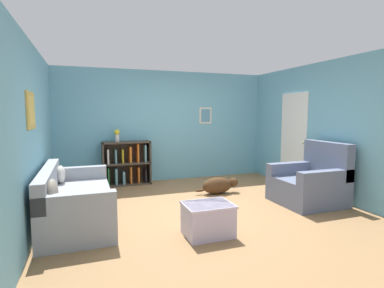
% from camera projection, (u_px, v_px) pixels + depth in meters
% --- Properties ---
extents(ground_plane, '(14.00, 14.00, 0.00)m').
position_uv_depth(ground_plane, '(200.00, 206.00, 5.22)').
color(ground_plane, '#997047').
extents(wall_back, '(5.60, 0.13, 2.60)m').
position_uv_depth(wall_back, '(166.00, 126.00, 7.18)').
color(wall_back, '#6BADC6').
rests_on(wall_back, ground_plane).
extents(wall_left, '(0.13, 5.00, 2.60)m').
position_uv_depth(wall_left, '(32.00, 135.00, 4.22)').
color(wall_left, '#6BADC6').
rests_on(wall_left, ground_plane).
extents(wall_right, '(0.16, 5.00, 2.60)m').
position_uv_depth(wall_right, '(319.00, 129.00, 5.96)').
color(wall_right, '#6BADC6').
rests_on(wall_right, ground_plane).
extents(couch, '(0.94, 1.99, 0.83)m').
position_uv_depth(couch, '(74.00, 203.00, 4.38)').
color(couch, '#9399A3').
rests_on(couch, ground_plane).
extents(bookshelf, '(1.06, 0.33, 0.98)m').
position_uv_depth(bookshelf, '(127.00, 164.00, 6.74)').
color(bookshelf, '#42382D').
rests_on(bookshelf, ground_plane).
extents(recliner_chair, '(1.05, 1.04, 1.10)m').
position_uv_depth(recliner_chair, '(310.00, 183.00, 5.37)').
color(recliner_chair, slate).
rests_on(recliner_chair, ground_plane).
extents(coffee_table, '(0.64, 0.50, 0.43)m').
position_uv_depth(coffee_table, '(208.00, 218.00, 3.95)').
color(coffee_table, '#BCB2D1').
rests_on(coffee_table, ground_plane).
extents(dog, '(0.92, 0.30, 0.33)m').
position_uv_depth(dog, '(219.00, 185.00, 6.01)').
color(dog, '#472D19').
rests_on(dog, ground_plane).
extents(vase, '(0.12, 0.12, 0.27)m').
position_uv_depth(vase, '(117.00, 135.00, 6.58)').
color(vase, silver).
rests_on(vase, bookshelf).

